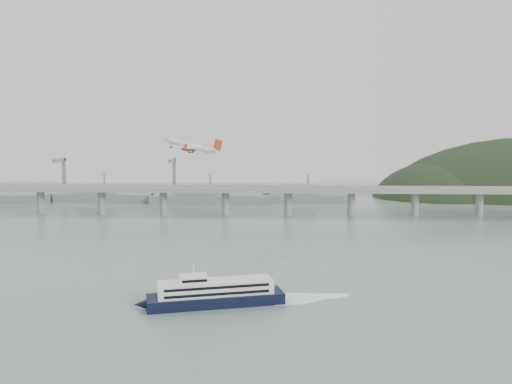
{
  "coord_description": "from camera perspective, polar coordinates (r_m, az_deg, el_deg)",
  "views": [
    {
      "loc": [
        10.89,
        -226.71,
        69.85
      ],
      "look_at": [
        0.0,
        55.0,
        36.0
      ],
      "focal_mm": 38.0,
      "sensor_mm": 36.0,
      "label": 1
    }
  ],
  "objects": [
    {
      "name": "airliner",
      "position": [
        318.0,
        -6.75,
        4.8
      ],
      "size": [
        36.37,
        33.21,
        11.16
      ],
      "rotation": [
        0.05,
        -0.23,
        2.95
      ],
      "color": "white",
      "rests_on": "ground"
    },
    {
      "name": "ferry",
      "position": [
        218.32,
        -4.28,
        -10.58
      ],
      "size": [
        87.09,
        32.35,
        16.72
      ],
      "rotation": [
        0.0,
        0.0,
        0.26
      ],
      "color": "black",
      "rests_on": "ground"
    },
    {
      "name": "bridge",
      "position": [
        430.06,
        0.59,
        -0.13
      ],
      "size": [
        800.0,
        22.0,
        23.9
      ],
      "color": "gray",
      "rests_on": "ground"
    },
    {
      "name": "distant_fleet",
      "position": [
        523.01,
        -16.34,
        -0.42
      ],
      "size": [
        453.0,
        60.9,
        40.0
      ],
      "color": "slate",
      "rests_on": "ground"
    },
    {
      "name": "ground",
      "position": [
        237.48,
        -0.52,
        -10.26
      ],
      "size": [
        900.0,
        900.0,
        0.0
      ],
      "primitive_type": "plane",
      "color": "slate",
      "rests_on": "ground"
    }
  ]
}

